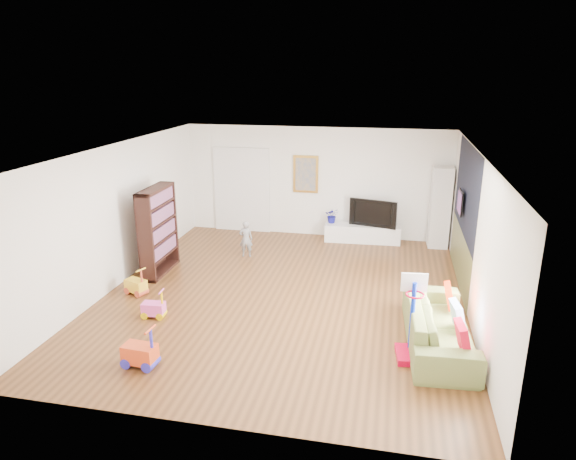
% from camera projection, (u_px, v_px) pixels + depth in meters
% --- Properties ---
extents(floor, '(6.50, 7.50, 0.00)m').
position_uv_depth(floor, '(284.00, 295.00, 9.54)').
color(floor, brown).
rests_on(floor, ground).
extents(ceiling, '(6.50, 7.50, 0.00)m').
position_uv_depth(ceiling, '(283.00, 150.00, 8.73)').
color(ceiling, white).
rests_on(ceiling, ground).
extents(wall_back, '(6.50, 0.00, 2.70)m').
position_uv_depth(wall_back, '(316.00, 182.00, 12.63)').
color(wall_back, white).
rests_on(wall_back, ground).
extents(wall_front, '(6.50, 0.00, 2.70)m').
position_uv_depth(wall_front, '(211.00, 324.00, 5.64)').
color(wall_front, silver).
rests_on(wall_front, ground).
extents(wall_left, '(0.00, 7.50, 2.70)m').
position_uv_depth(wall_left, '(117.00, 216.00, 9.77)').
color(wall_left, silver).
rests_on(wall_left, ground).
extents(wall_right, '(0.00, 7.50, 2.70)m').
position_uv_depth(wall_right, '(475.00, 238.00, 8.50)').
color(wall_right, white).
rests_on(wall_right, ground).
extents(navy_accent, '(0.01, 3.20, 1.70)m').
position_uv_depth(navy_accent, '(467.00, 190.00, 9.66)').
color(navy_accent, black).
rests_on(navy_accent, wall_right).
extents(olive_wainscot, '(0.01, 3.20, 1.00)m').
position_uv_depth(olive_wainscot, '(460.00, 257.00, 10.06)').
color(olive_wainscot, brown).
rests_on(olive_wainscot, wall_right).
extents(doorway, '(1.45, 0.06, 2.10)m').
position_uv_depth(doorway, '(242.00, 191.00, 13.06)').
color(doorway, white).
rests_on(doorway, ground).
extents(painting_back, '(0.62, 0.06, 0.92)m').
position_uv_depth(painting_back, '(306.00, 174.00, 12.59)').
color(painting_back, gold).
rests_on(painting_back, wall_back).
extents(artwork_right, '(0.04, 0.56, 0.46)m').
position_uv_depth(artwork_right, '(460.00, 202.00, 9.95)').
color(artwork_right, '#7F3F8C').
rests_on(artwork_right, wall_right).
extents(media_console, '(1.82, 0.53, 0.42)m').
position_uv_depth(media_console, '(362.00, 233.00, 12.45)').
color(media_console, white).
rests_on(media_console, ground).
extents(tall_cabinet, '(0.46, 0.46, 1.90)m').
position_uv_depth(tall_cabinet, '(440.00, 208.00, 11.88)').
color(tall_cabinet, white).
rests_on(tall_cabinet, ground).
extents(bookshelf, '(0.34, 1.23, 1.78)m').
position_uv_depth(bookshelf, '(158.00, 231.00, 10.38)').
color(bookshelf, black).
rests_on(bookshelf, ground).
extents(sofa, '(1.05, 2.38, 0.68)m').
position_uv_depth(sofa, '(439.00, 325.00, 7.73)').
color(sofa, olive).
rests_on(sofa, ground).
extents(basketball_hoop, '(0.49, 0.57, 1.26)m').
position_uv_depth(basketball_hoop, '(414.00, 319.00, 7.29)').
color(basketball_hoop, '#C30026').
rests_on(basketball_hoop, ground).
extents(ride_on_yellow, '(0.45, 0.36, 0.53)m').
position_uv_depth(ride_on_yellow, '(136.00, 281.00, 9.52)').
color(ride_on_yellow, yellow).
rests_on(ride_on_yellow, ground).
extents(ride_on_orange, '(0.48, 0.32, 0.62)m').
position_uv_depth(ride_on_orange, '(139.00, 347.00, 7.18)').
color(ride_on_orange, '#E3461C').
rests_on(ride_on_orange, ground).
extents(ride_on_pink, '(0.39, 0.26, 0.49)m').
position_uv_depth(ride_on_pink, '(153.00, 304.00, 8.63)').
color(ride_on_pink, '#FB59C2').
rests_on(ride_on_pink, ground).
extents(child, '(0.33, 0.25, 0.82)m').
position_uv_depth(child, '(246.00, 239.00, 11.40)').
color(child, gray).
rests_on(child, ground).
extents(tv, '(1.15, 0.41, 0.66)m').
position_uv_depth(tv, '(374.00, 212.00, 12.24)').
color(tv, black).
rests_on(tv, media_console).
extents(vase_plant, '(0.36, 0.32, 0.37)m').
position_uv_depth(vase_plant, '(332.00, 215.00, 12.50)').
color(vase_plant, navy).
rests_on(vase_plant, media_console).
extents(pillow_left, '(0.15, 0.42, 0.41)m').
position_uv_depth(pillow_left, '(463.00, 337.00, 6.97)').
color(pillow_left, red).
rests_on(pillow_left, sofa).
extents(pillow_center, '(0.17, 0.42, 0.41)m').
position_uv_depth(pillow_center, '(457.00, 316.00, 7.59)').
color(pillow_center, silver).
rests_on(pillow_center, sofa).
extents(pillow_right, '(0.11, 0.38, 0.37)m').
position_uv_depth(pillow_right, '(449.00, 296.00, 8.25)').
color(pillow_right, red).
rests_on(pillow_right, sofa).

